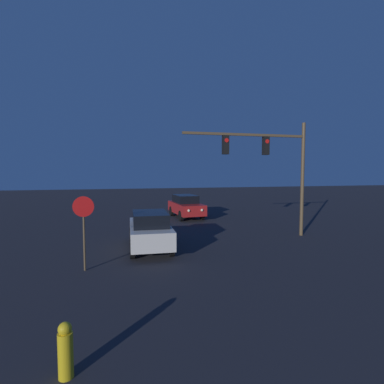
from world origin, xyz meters
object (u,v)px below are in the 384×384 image
at_px(car_near, 150,230).
at_px(fire_hydrant, 65,350).
at_px(car_far, 186,206).
at_px(stop_sign, 84,219).
at_px(traffic_signal_mast, 272,159).

bearing_deg(car_near, fire_hydrant, -103.79).
relative_size(car_far, fire_hydrant, 4.61).
xyz_separation_m(car_near, stop_sign, (-2.44, -2.22, 0.89)).
distance_m(car_far, traffic_signal_mast, 8.35).
relative_size(car_near, stop_sign, 1.69).
height_order(car_near, traffic_signal_mast, traffic_signal_mast).
xyz_separation_m(car_far, stop_sign, (-5.89, -10.35, 0.89)).
relative_size(traffic_signal_mast, fire_hydrant, 6.93).
distance_m(car_far, fire_hydrant, 16.81).
xyz_separation_m(traffic_signal_mast, stop_sign, (-8.64, -3.10, -2.21)).
distance_m(car_near, traffic_signal_mast, 7.00).
xyz_separation_m(traffic_signal_mast, fire_hydrant, (-8.41, -8.58, -3.50)).
relative_size(car_near, traffic_signal_mast, 0.66).
distance_m(stop_sign, fire_hydrant, 5.63).
xyz_separation_m(car_near, traffic_signal_mast, (6.21, 0.88, 3.10)).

